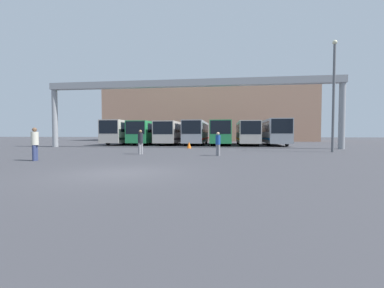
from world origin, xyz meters
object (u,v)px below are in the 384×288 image
Objects in this scene: bus_slot_0 at (125,131)px; bus_slot_1 at (150,132)px; pedestrian_near_center at (35,143)px; bus_slot_3 at (197,131)px; pedestrian_far_center at (140,141)px; bus_slot_4 at (221,131)px; lamp_post at (334,92)px; bus_slot_6 at (273,131)px; pedestrian_mid_left at (218,143)px; bus_slot_5 at (247,132)px; traffic_cone at (189,145)px; bus_slot_2 at (173,132)px.

bus_slot_0 is 3.52m from bus_slot_1.
bus_slot_0 is 5.64× the size of pedestrian_near_center.
bus_slot_3 is 6.47× the size of pedestrian_far_center.
bus_slot_4 is at bearing -5.47° from bus_slot_1.
bus_slot_1 is at bearing 145.01° from lamp_post.
bus_slot_3 is 1.01× the size of bus_slot_6.
bus_slot_0 is 0.84× the size of bus_slot_1.
pedestrian_near_center reaches higher than pedestrian_mid_left.
bus_slot_4 is 3.38m from bus_slot_5.
bus_slot_0 is 6.48× the size of pedestrian_mid_left.
bus_slot_1 is 18.08× the size of traffic_cone.
bus_slot_3 is 18.35m from lamp_post.
pedestrian_mid_left is at bearing -69.34° from traffic_cone.
bus_slot_3 is (10.11, 0.56, -0.05)m from bus_slot_0.
bus_slot_6 is 7.12× the size of pedestrian_mid_left.
bus_slot_3 is 9.26m from traffic_cone.
bus_slot_4 is at bearing 126.21° from lamp_post.
bus_slot_5 is at bearing -2.95° from bus_slot_3.
bus_slot_1 is at bearing 161.82° from pedestrian_mid_left.
traffic_cone is at bearing -68.22° from bus_slot_2.
pedestrian_near_center is 6.66m from pedestrian_far_center.
pedestrian_near_center is (-6.47, -22.19, -0.83)m from bus_slot_3.
bus_slot_1 is at bearing 171.28° from bus_slot_2.
bus_slot_0 is 5.84× the size of pedestrian_far_center.
bus_slot_0 is at bearing 140.37° from traffic_cone.
bus_slot_3 reaches higher than bus_slot_2.
bus_slot_4 is 5.68× the size of pedestrian_near_center.
bus_slot_1 is 1.19× the size of bus_slot_4.
bus_slot_4 reaches higher than pedestrian_near_center.
pedestrian_far_center is at bearing -51.33° from pedestrian_near_center.
bus_slot_2 is 20.77m from lamp_post.
traffic_cone is (0.26, -9.14, -1.46)m from bus_slot_3.
bus_slot_3 reaches higher than pedestrian_mid_left.
bus_slot_6 reaches higher than bus_slot_1.
bus_slot_6 is 13.50m from traffic_cone.
bus_slot_0 is 1.16× the size of lamp_post.
bus_slot_3 reaches higher than bus_slot_4.
bus_slot_1 is 11.96m from traffic_cone.
pedestrian_far_center is at bearing -75.37° from bus_slot_1.
lamp_post reaches higher than bus_slot_6.
bus_slot_0 is at bearing 69.64° from pedestrian_far_center.
pedestrian_mid_left is (9.94, 4.52, -0.13)m from pedestrian_near_center.
bus_slot_6 is at bearing -0.23° from bus_slot_3.
lamp_post is (9.08, 4.62, 3.98)m from pedestrian_mid_left.
bus_slot_5 is at bearing 53.59° from traffic_cone.
pedestrian_near_center is at bearing -117.27° from traffic_cone.
bus_slot_5 is 1.21× the size of lamp_post.
bus_slot_2 is 6.18× the size of pedestrian_near_center.
bus_slot_2 is at bearing 176.17° from bus_slot_4.
bus_slot_1 is 13.51m from bus_slot_5.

